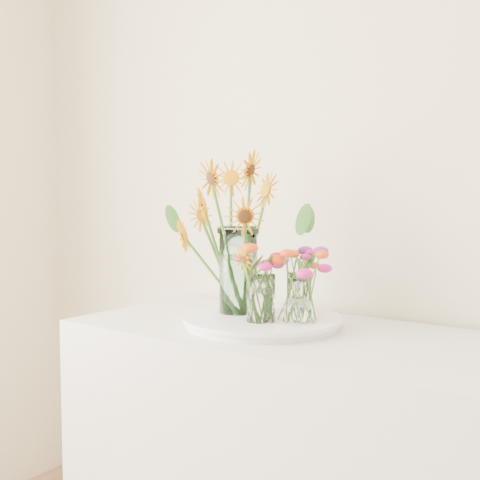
{
  "coord_description": "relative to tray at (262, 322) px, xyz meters",
  "views": [
    {
      "loc": [
        0.32,
        0.49,
        1.27
      ],
      "look_at": [
        -0.7,
        1.9,
        1.15
      ],
      "focal_mm": 45.0,
      "sensor_mm": 36.0,
      "label": 1
    }
  ],
  "objects": [
    {
      "name": "wildflower_posy_b",
      "position": [
        0.12,
        -0.01,
        0.12
      ],
      "size": [
        0.22,
        0.22,
        0.21
      ],
      "primitive_type": null,
      "color": "#F44A15",
      "rests_on": "tray"
    },
    {
      "name": "small_vase_c",
      "position": [
        0.06,
        0.1,
        0.08
      ],
      "size": [
        0.09,
        0.09,
        0.13
      ],
      "primitive_type": "cylinder",
      "rotation": [
        0.0,
        0.0,
        -0.26
      ],
      "color": "white",
      "rests_on": "tray"
    },
    {
      "name": "small_vase_a",
      "position": [
        0.04,
        -0.07,
        0.08
      ],
      "size": [
        0.09,
        0.09,
        0.14
      ],
      "primitive_type": "cylinder",
      "rotation": [
        0.0,
        0.0,
        -0.15
      ],
      "color": "white",
      "rests_on": "tray"
    },
    {
      "name": "tray",
      "position": [
        0.0,
        0.0,
        0.0
      ],
      "size": [
        0.44,
        0.44,
        0.02
      ],
      "primitive_type": "cylinder",
      "color": "white",
      "rests_on": "counter"
    },
    {
      "name": "mason_jar",
      "position": [
        -0.09,
        0.0,
        0.14
      ],
      "size": [
        0.14,
        0.14,
        0.26
      ],
      "primitive_type": "cylinder",
      "rotation": [
        0.0,
        0.0,
        0.36
      ],
      "color": "#9ACFC5",
      "rests_on": "tray"
    },
    {
      "name": "small_vase_b",
      "position": [
        0.12,
        -0.01,
        0.07
      ],
      "size": [
        0.1,
        0.1,
        0.12
      ],
      "primitive_type": null,
      "rotation": [
        0.0,
        0.0,
        -0.19
      ],
      "color": "white",
      "rests_on": "tray"
    },
    {
      "name": "wildflower_posy_c",
      "position": [
        0.06,
        0.1,
        0.12
      ],
      "size": [
        0.18,
        0.18,
        0.22
      ],
      "primitive_type": null,
      "color": "#F44A15",
      "rests_on": "tray"
    },
    {
      "name": "wildflower_posy_a",
      "position": [
        0.04,
        -0.07,
        0.13
      ],
      "size": [
        0.17,
        0.17,
        0.23
      ],
      "primitive_type": null,
      "color": "#F44A15",
      "rests_on": "tray"
    },
    {
      "name": "sunflower_bouquet",
      "position": [
        -0.09,
        0.0,
        0.25
      ],
      "size": [
        0.89,
        0.89,
        0.47
      ],
      "primitive_type": null,
      "rotation": [
        0.0,
        0.0,
        0.36
      ],
      "color": "orange",
      "rests_on": "tray"
    }
  ]
}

